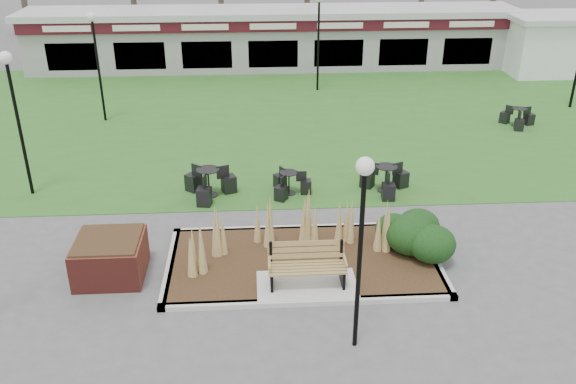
{
  "coord_description": "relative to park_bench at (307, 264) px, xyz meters",
  "views": [
    {
      "loc": [
        -1.11,
        -11.0,
        7.78
      ],
      "look_at": [
        -0.3,
        2.0,
        1.51
      ],
      "focal_mm": 38.0,
      "sensor_mm": 36.0,
      "label": 1
    }
  ],
  "objects": [
    {
      "name": "ground",
      "position": [
        0.0,
        -0.25,
        -0.59
      ],
      "size": [
        100.0,
        100.0,
        0.0
      ],
      "primitive_type": "plane",
      "color": "#515154",
      "rests_on": "ground"
    },
    {
      "name": "lawn",
      "position": [
        0.0,
        11.75,
        -0.58
      ],
      "size": [
        34.0,
        16.0,
        0.02
      ],
      "primitive_type": "cube",
      "color": "#2C611E",
      "rests_on": "ground"
    },
    {
      "name": "planting_bed",
      "position": [
        1.27,
        1.1,
        -0.22
      ],
      "size": [
        6.75,
        3.4,
        1.27
      ],
      "color": "#2F2313",
      "rests_on": "ground"
    },
    {
      "name": "park_bench",
      "position": [
        0.0,
        0.0,
        0.0
      ],
      "size": [
        1.7,
        0.66,
        0.93
      ],
      "color": "olive",
      "rests_on": "ground"
    },
    {
      "name": "brick_planter",
      "position": [
        -4.4,
        0.75,
        -0.11
      ],
      "size": [
        1.5,
        1.5,
        0.95
      ],
      "color": "maroon",
      "rests_on": "ground"
    },
    {
      "name": "food_pavilion",
      "position": [
        0.0,
        19.71,
        0.89
      ],
      "size": [
        24.6,
        3.4,
        2.9
      ],
      "color": "#9C9B9E",
      "rests_on": "ground"
    },
    {
      "name": "service_hut",
      "position": [
        13.5,
        17.75,
        0.86
      ],
      "size": [
        4.4,
        3.4,
        2.83
      ],
      "color": "white",
      "rests_on": "ground"
    },
    {
      "name": "lamp_post_near_right",
      "position": [
        0.75,
        -2.0,
        2.27
      ],
      "size": [
        0.33,
        0.33,
        3.92
      ],
      "color": "black",
      "rests_on": "ground"
    },
    {
      "name": "lamp_post_mid_left",
      "position": [
        -7.58,
        5.23,
        2.45
      ],
      "size": [
        0.35,
        0.35,
        4.17
      ],
      "color": "black",
      "rests_on": "ground"
    },
    {
      "name": "lamp_post_mid_right",
      "position": [
        1.87,
        15.37,
        2.46
      ],
      "size": [
        0.35,
        0.35,
        4.18
      ],
      "color": "black",
      "rests_on": "ground"
    },
    {
      "name": "lamp_post_far_left",
      "position": [
        -6.81,
        11.72,
        2.42
      ],
      "size": [
        0.34,
        0.34,
        4.12
      ],
      "color": "black",
      "rests_on": "ground"
    },
    {
      "name": "bistro_set_a",
      "position": [
        -2.41,
        4.75,
        -0.29
      ],
      "size": [
        1.55,
        1.47,
        0.83
      ],
      "color": "black",
      "rests_on": "ground"
    },
    {
      "name": "bistro_set_b",
      "position": [
        2.75,
        4.75,
        -0.31
      ],
      "size": [
        1.48,
        1.33,
        0.79
      ],
      "color": "black",
      "rests_on": "ground"
    },
    {
      "name": "bistro_set_c",
      "position": [
        -0.09,
        4.75,
        -0.34
      ],
      "size": [
        1.11,
        1.27,
        0.67
      ],
      "color": "black",
      "rests_on": "ground"
    },
    {
      "name": "bistro_set_d",
      "position": [
        8.92,
        10.09,
        -0.34
      ],
      "size": [
        1.26,
        1.27,
        0.7
      ],
      "color": "black",
      "rests_on": "ground"
    },
    {
      "name": "car_black",
      "position": [
        -10.36,
        22.6,
        0.09
      ],
      "size": [
        4.18,
        1.68,
        1.35
      ],
      "primitive_type": "imported",
      "rotation": [
        0.0,
        0.0,
        1.51
      ],
      "color": "black",
      "rests_on": "ground"
    }
  ]
}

